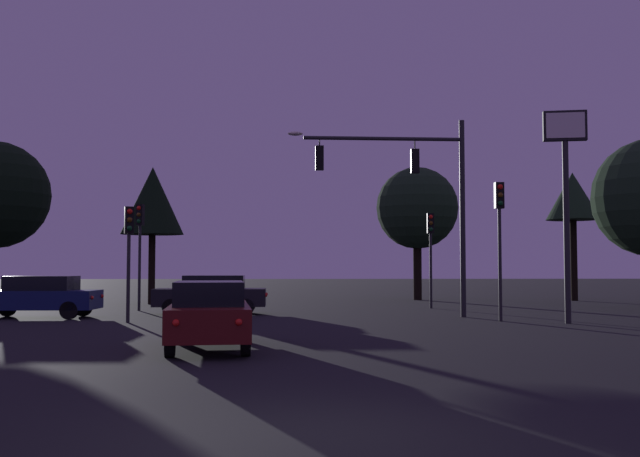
{
  "coord_description": "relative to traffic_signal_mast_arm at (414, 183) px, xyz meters",
  "views": [
    {
      "loc": [
        -0.24,
        -8.13,
        1.84
      ],
      "look_at": [
        1.17,
        20.24,
        3.34
      ],
      "focal_mm": 41.3,
      "sensor_mm": 36.0,
      "label": 1
    }
  ],
  "objects": [
    {
      "name": "ground_plane",
      "position": [
        -4.59,
        5.72,
        -4.96
      ],
      "size": [
        168.0,
        168.0,
        0.0
      ],
      "primitive_type": "plane",
      "color": "black",
      "rests_on": "ground"
    },
    {
      "name": "traffic_signal_mast_arm",
      "position": [
        0.0,
        0.0,
        0.0
      ],
      "size": [
        6.6,
        0.45,
        7.33
      ],
      "color": "#232326",
      "rests_on": "ground"
    },
    {
      "name": "traffic_light_corner_left",
      "position": [
        -9.99,
        -2.1,
        -2.2
      ],
      "size": [
        0.36,
        0.38,
        3.87
      ],
      "color": "#232326",
      "rests_on": "ground"
    },
    {
      "name": "traffic_light_corner_right",
      "position": [
        -10.94,
        4.63,
        -1.77
      ],
      "size": [
        0.35,
        0.38,
        4.52
      ],
      "color": "#232326",
      "rests_on": "ground"
    },
    {
      "name": "traffic_light_median",
      "position": [
        1.79,
        5.84,
        -1.93
      ],
      "size": [
        0.31,
        0.35,
        4.27
      ],
      "color": "#232326",
      "rests_on": "ground"
    },
    {
      "name": "traffic_light_far_side",
      "position": [
        2.56,
        -2.16,
        -1.62
      ],
      "size": [
        0.3,
        0.35,
        4.75
      ],
      "color": "#232326",
      "rests_on": "ground"
    },
    {
      "name": "car_nearside_lane",
      "position": [
        -6.5,
        -10.17,
        -4.16
      ],
      "size": [
        2.11,
        4.76,
        1.52
      ],
      "color": "#4C0F0F",
      "rests_on": "ground"
    },
    {
      "name": "car_crossing_left",
      "position": [
        -7.65,
        2.2,
        -4.16
      ],
      "size": [
        4.42,
        1.84,
        1.52
      ],
      "color": "black",
      "rests_on": "ground"
    },
    {
      "name": "car_crossing_right",
      "position": [
        -13.72,
        0.38,
        -4.16
      ],
      "size": [
        4.39,
        1.98,
        1.52
      ],
      "color": "#0F1947",
      "rests_on": "ground"
    },
    {
      "name": "store_sign_illuminated",
      "position": [
        4.48,
        -3.19,
        0.18
      ],
      "size": [
        1.42,
        0.53,
        7.02
      ],
      "color": "#232326",
      "rests_on": "ground"
    },
    {
      "name": "tree_behind_sign",
      "position": [
        2.72,
        14.25,
        0.21
      ],
      "size": [
        4.63,
        4.63,
        7.51
      ],
      "color": "black",
      "rests_on": "ground"
    },
    {
      "name": "tree_left_far",
      "position": [
        -11.39,
        10.1,
        0.17
      ],
      "size": [
        3.12,
        3.12,
        6.87
      ],
      "color": "black",
      "rests_on": "ground"
    },
    {
      "name": "tree_center_horizon",
      "position": [
        11.18,
        12.91,
        0.73
      ],
      "size": [
        2.94,
        2.94,
        7.1
      ],
      "color": "black",
      "rests_on": "ground"
    }
  ]
}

